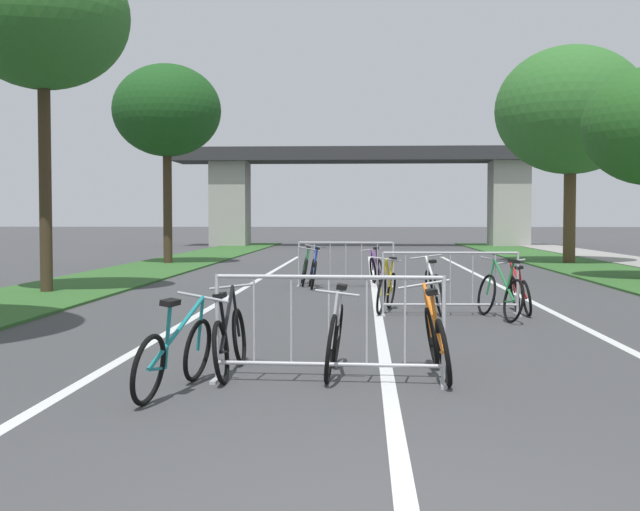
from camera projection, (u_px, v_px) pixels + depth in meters
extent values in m
cube|color=#2D5B26|center=(152.00, 269.00, 26.28)|extent=(2.92, 53.25, 0.05)
cube|color=#2D5B26|center=(598.00, 270.00, 25.56)|extent=(2.92, 53.25, 0.05)
cube|color=silver|center=(374.00, 287.00, 19.55)|extent=(0.14, 30.81, 0.01)
cube|color=silver|center=(503.00, 287.00, 19.40)|extent=(0.14, 30.81, 0.01)
cube|color=silver|center=(247.00, 286.00, 19.71)|extent=(0.14, 30.81, 0.01)
cube|color=#2D2D30|center=(368.00, 155.00, 47.86)|extent=(22.05, 3.50, 0.75)
cube|color=#9E9B93|center=(230.00, 204.00, 48.40)|extent=(2.07, 2.40, 4.80)
cube|color=#9E9B93|center=(509.00, 204.00, 47.57)|extent=(2.07, 2.40, 4.80)
cylinder|color=#3D2D1E|center=(45.00, 188.00, 17.73)|extent=(0.26, 0.26, 4.47)
ellipsoid|color=#2D6628|center=(43.00, 16.00, 17.57)|extent=(3.59, 3.59, 3.06)
cylinder|color=#3D2D1E|center=(168.00, 208.00, 29.11)|extent=(0.30, 0.30, 3.91)
ellipsoid|color=#194719|center=(167.00, 110.00, 28.96)|extent=(3.72, 3.72, 3.16)
cylinder|color=#4C3823|center=(569.00, 215.00, 29.28)|extent=(0.42, 0.42, 3.38)
ellipsoid|color=#2D6628|center=(571.00, 110.00, 29.12)|extent=(5.20, 5.20, 4.42)
cylinder|color=#ADADB2|center=(217.00, 327.00, 8.27)|extent=(0.04, 0.04, 1.05)
cube|color=#ADADB2|center=(217.00, 379.00, 8.30)|extent=(0.08, 0.44, 0.03)
cylinder|color=#ADADB2|center=(444.00, 331.00, 8.05)|extent=(0.04, 0.04, 1.05)
cube|color=#ADADB2|center=(443.00, 383.00, 8.07)|extent=(0.08, 0.44, 0.03)
cylinder|color=#ADADB2|center=(329.00, 277.00, 8.14)|extent=(2.20, 0.15, 0.04)
cylinder|color=#ADADB2|center=(329.00, 364.00, 8.18)|extent=(2.20, 0.15, 0.04)
cylinder|color=#ADADB2|center=(254.00, 319.00, 8.23)|extent=(0.02, 0.02, 0.87)
cylinder|color=#ADADB2|center=(291.00, 319.00, 8.19)|extent=(0.02, 0.02, 0.87)
cylinder|color=#ADADB2|center=(329.00, 320.00, 8.16)|extent=(0.02, 0.02, 0.87)
cylinder|color=#ADADB2|center=(367.00, 320.00, 8.12)|extent=(0.02, 0.02, 0.87)
cylinder|color=#ADADB2|center=(405.00, 321.00, 8.08)|extent=(0.02, 0.02, 0.87)
cylinder|color=#ADADB2|center=(383.00, 284.00, 13.83)|extent=(0.04, 0.04, 1.05)
cube|color=#ADADB2|center=(383.00, 314.00, 13.85)|extent=(0.08, 0.44, 0.03)
cylinder|color=#ADADB2|center=(518.00, 284.00, 13.79)|extent=(0.04, 0.04, 1.05)
cube|color=#ADADB2|center=(517.00, 315.00, 13.81)|extent=(0.08, 0.44, 0.03)
cylinder|color=#ADADB2|center=(450.00, 253.00, 13.78)|extent=(2.21, 0.12, 0.04)
cylinder|color=#ADADB2|center=(450.00, 305.00, 13.82)|extent=(2.21, 0.12, 0.04)
cylinder|color=#ADADB2|center=(405.00, 278.00, 13.81)|extent=(0.02, 0.02, 0.87)
cylinder|color=#ADADB2|center=(428.00, 278.00, 13.81)|extent=(0.02, 0.02, 0.87)
cylinder|color=#ADADB2|center=(450.00, 278.00, 13.80)|extent=(0.02, 0.02, 0.87)
cylinder|color=#ADADB2|center=(473.00, 278.00, 13.80)|extent=(0.02, 0.02, 0.87)
cylinder|color=#ADADB2|center=(495.00, 278.00, 13.79)|extent=(0.02, 0.02, 0.87)
cylinder|color=#ADADB2|center=(299.00, 264.00, 19.74)|extent=(0.04, 0.04, 1.05)
cube|color=#ADADB2|center=(299.00, 286.00, 19.77)|extent=(0.08, 0.44, 0.03)
cylinder|color=#ADADB2|center=(393.00, 264.00, 19.53)|extent=(0.04, 0.04, 1.05)
cube|color=#ADADB2|center=(393.00, 286.00, 19.56)|extent=(0.08, 0.44, 0.03)
cylinder|color=#ADADB2|center=(346.00, 243.00, 19.62)|extent=(2.21, 0.14, 0.04)
cylinder|color=#ADADB2|center=(346.00, 279.00, 19.65)|extent=(2.21, 0.14, 0.04)
cylinder|color=#ADADB2|center=(314.00, 260.00, 19.71)|extent=(0.02, 0.02, 0.87)
cylinder|color=#ADADB2|center=(330.00, 260.00, 19.67)|extent=(0.02, 0.02, 0.87)
cylinder|color=#ADADB2|center=(346.00, 260.00, 19.64)|extent=(0.02, 0.02, 0.87)
cylinder|color=#ADADB2|center=(362.00, 260.00, 19.60)|extent=(0.02, 0.02, 0.87)
cylinder|color=#ADADB2|center=(377.00, 260.00, 19.56)|extent=(0.02, 0.02, 0.87)
torus|color=black|center=(304.00, 270.00, 20.70)|extent=(0.22, 0.66, 0.64)
torus|color=black|center=(305.00, 273.00, 19.63)|extent=(0.22, 0.66, 0.64)
cylinder|color=#1E7238|center=(307.00, 260.00, 20.18)|extent=(0.24, 1.04, 0.59)
cylinder|color=#1E7238|center=(306.00, 260.00, 20.38)|extent=(0.16, 0.14, 0.62)
cylinder|color=#1E7238|center=(304.00, 271.00, 20.53)|extent=(0.05, 0.35, 0.08)
cylinder|color=#1E7238|center=(307.00, 261.00, 19.64)|extent=(0.14, 0.10, 0.56)
cube|color=black|center=(308.00, 247.00, 20.41)|extent=(0.13, 0.25, 0.07)
cylinder|color=#99999E|center=(309.00, 249.00, 19.65)|extent=(0.51, 0.07, 0.12)
torus|color=black|center=(380.00, 273.00, 19.72)|extent=(0.23, 0.65, 0.64)
torus|color=black|center=(373.00, 270.00, 20.68)|extent=(0.23, 0.65, 0.64)
cylinder|color=#662884|center=(376.00, 261.00, 20.16)|extent=(0.26, 0.93, 0.54)
cylinder|color=#662884|center=(377.00, 261.00, 19.98)|extent=(0.10, 0.13, 0.62)
cylinder|color=#662884|center=(379.00, 273.00, 19.87)|extent=(0.08, 0.32, 0.08)
cylinder|color=#662884|center=(372.00, 260.00, 20.64)|extent=(0.09, 0.10, 0.51)
cube|color=black|center=(376.00, 248.00, 19.93)|extent=(0.14, 0.25, 0.06)
cylinder|color=#99999E|center=(371.00, 250.00, 20.60)|extent=(0.50, 0.11, 0.08)
torus|color=black|center=(221.00, 352.00, 8.09)|extent=(0.12, 0.62, 0.62)
torus|color=black|center=(239.00, 336.00, 9.18)|extent=(0.12, 0.62, 0.62)
cylinder|color=black|center=(227.00, 317.00, 8.60)|extent=(0.09, 1.06, 0.58)
cylinder|color=black|center=(224.00, 324.00, 8.39)|extent=(0.12, 0.13, 0.57)
cylinder|color=black|center=(224.00, 352.00, 8.27)|extent=(0.04, 0.35, 0.07)
cylinder|color=black|center=(236.00, 312.00, 9.15)|extent=(0.11, 0.09, 0.55)
cube|color=black|center=(220.00, 296.00, 8.35)|extent=(0.11, 0.24, 0.06)
cylinder|color=#99999E|center=(233.00, 286.00, 9.11)|extent=(0.51, 0.03, 0.08)
torus|color=black|center=(314.00, 275.00, 18.78)|extent=(0.22, 0.67, 0.66)
torus|color=black|center=(312.00, 272.00, 19.78)|extent=(0.22, 0.67, 0.66)
cylinder|color=#1E389E|center=(315.00, 260.00, 19.24)|extent=(0.04, 0.98, 0.64)
cylinder|color=#1E389E|center=(315.00, 262.00, 19.06)|extent=(0.16, 0.11, 0.64)
cylinder|color=#1E389E|center=(313.00, 276.00, 18.94)|extent=(0.07, 0.33, 0.08)
cylinder|color=#1E389E|center=(314.00, 259.00, 19.74)|extent=(0.14, 0.08, 0.62)
cube|color=black|center=(317.00, 248.00, 19.01)|extent=(0.13, 0.25, 0.07)
cylinder|color=#99999E|center=(316.00, 246.00, 19.71)|extent=(0.53, 0.08, 0.11)
torus|color=black|center=(148.00, 370.00, 7.15)|extent=(0.26, 0.64, 0.62)
torus|color=black|center=(198.00, 350.00, 8.21)|extent=(0.26, 0.64, 0.62)
cylinder|color=#197A7F|center=(177.00, 331.00, 7.64)|extent=(0.32, 1.04, 0.56)
cylinder|color=#197A7F|center=(168.00, 336.00, 7.43)|extent=(0.12, 0.14, 0.60)
cylinder|color=#197A7F|center=(157.00, 369.00, 7.32)|extent=(0.09, 0.35, 0.07)
cylinder|color=#197A7F|center=(200.00, 324.00, 8.17)|extent=(0.11, 0.11, 0.53)
cube|color=black|center=(170.00, 303.00, 7.37)|extent=(0.15, 0.26, 0.06)
cylinder|color=#99999E|center=(203.00, 297.00, 8.12)|extent=(0.52, 0.13, 0.11)
torus|color=black|center=(337.00, 335.00, 9.09)|extent=(0.14, 0.68, 0.68)
torus|color=black|center=(331.00, 349.00, 8.12)|extent=(0.14, 0.68, 0.68)
cylinder|color=#B7B7BC|center=(337.00, 315.00, 8.61)|extent=(0.07, 0.95, 0.57)
cylinder|color=#B7B7BC|center=(338.00, 315.00, 8.80)|extent=(0.12, 0.12, 0.60)
cylinder|color=#B7B7BC|center=(336.00, 339.00, 8.93)|extent=(0.05, 0.32, 0.08)
cylinder|color=#B7B7BC|center=(334.00, 321.00, 8.13)|extent=(0.11, 0.09, 0.54)
cube|color=black|center=(342.00, 287.00, 8.81)|extent=(0.11, 0.24, 0.06)
cylinder|color=#99999E|center=(337.00, 293.00, 8.14)|extent=(0.43, 0.04, 0.08)
torus|color=black|center=(439.00, 295.00, 13.68)|extent=(0.18, 0.70, 0.69)
torus|color=black|center=(430.00, 290.00, 14.74)|extent=(0.18, 0.70, 0.69)
cylinder|color=silver|center=(432.00, 275.00, 14.17)|extent=(0.18, 1.03, 0.61)
cylinder|color=silver|center=(434.00, 279.00, 13.97)|extent=(0.12, 0.13, 0.59)
cylinder|color=silver|center=(438.00, 296.00, 13.85)|extent=(0.04, 0.35, 0.08)
cylinder|color=silver|center=(428.00, 273.00, 14.70)|extent=(0.12, 0.10, 0.58)
cube|color=black|center=(433.00, 261.00, 13.92)|extent=(0.12, 0.25, 0.06)
cylinder|color=#99999E|center=(426.00, 257.00, 14.66)|extent=(0.55, 0.06, 0.10)
torus|color=black|center=(444.00, 353.00, 7.95)|extent=(0.17, 0.66, 0.66)
torus|color=black|center=(432.00, 337.00, 9.01)|extent=(0.17, 0.66, 0.66)
cylinder|color=orange|center=(433.00, 316.00, 8.45)|extent=(0.16, 1.03, 0.60)
cylinder|color=orange|center=(436.00, 322.00, 8.25)|extent=(0.15, 0.13, 0.61)
cylinder|color=orange|center=(442.00, 352.00, 8.12)|extent=(0.03, 0.34, 0.08)
cylinder|color=orange|center=(428.00, 311.00, 8.98)|extent=(0.14, 0.10, 0.57)
cube|color=black|center=(431.00, 292.00, 8.20)|extent=(0.11, 0.24, 0.07)
cylinder|color=#99999E|center=(424.00, 284.00, 8.94)|extent=(0.55, 0.04, 0.12)
torus|color=black|center=(526.00, 298.00, 13.64)|extent=(0.15, 0.60, 0.60)
torus|color=black|center=(515.00, 293.00, 14.62)|extent=(0.15, 0.60, 0.60)
cylinder|color=red|center=(518.00, 279.00, 14.10)|extent=(0.14, 0.95, 0.58)
cylinder|color=red|center=(521.00, 283.00, 13.91)|extent=(0.13, 0.12, 0.54)
cylinder|color=red|center=(525.00, 299.00, 13.80)|extent=(0.03, 0.32, 0.07)
cylinder|color=red|center=(513.00, 277.00, 14.59)|extent=(0.13, 0.09, 0.55)
cube|color=black|center=(519.00, 267.00, 13.87)|extent=(0.11, 0.24, 0.07)
cylinder|color=#99999E|center=(511.00, 262.00, 14.55)|extent=(0.51, 0.04, 0.11)
torus|color=black|center=(391.00, 291.00, 14.82)|extent=(0.24, 0.66, 0.65)
torus|color=black|center=(381.00, 295.00, 13.90)|extent=(0.24, 0.66, 0.65)
cylinder|color=gold|center=(389.00, 275.00, 14.36)|extent=(0.16, 0.93, 0.63)
cylinder|color=gold|center=(390.00, 277.00, 14.54)|extent=(0.13, 0.10, 0.63)
cylinder|color=gold|center=(390.00, 293.00, 14.67)|extent=(0.10, 0.31, 0.08)
cylinder|color=gold|center=(384.00, 277.00, 13.90)|extent=(0.12, 0.08, 0.60)
cube|color=black|center=(393.00, 259.00, 14.55)|extent=(0.15, 0.26, 0.06)
cylinder|color=#99999E|center=(386.00, 259.00, 13.90)|extent=(0.50, 0.13, 0.09)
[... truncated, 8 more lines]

